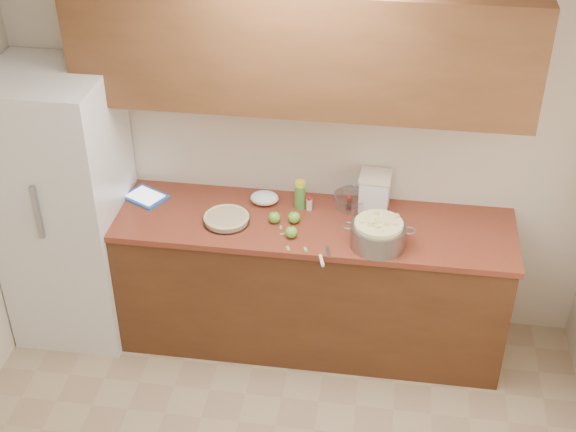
# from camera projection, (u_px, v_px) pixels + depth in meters

# --- Properties ---
(room_shell) EXTENTS (3.60, 3.60, 3.60)m
(room_shell) POSITION_uv_depth(u_px,v_px,m) (249.00, 338.00, 3.42)
(room_shell) COLOR tan
(room_shell) RESTS_ON ground
(counter_run) EXTENTS (2.64, 0.68, 0.92)m
(counter_run) POSITION_uv_depth(u_px,v_px,m) (295.00, 280.00, 5.10)
(counter_run) COLOR #522D17
(counter_run) RESTS_ON ground
(upper_cabinets) EXTENTS (2.60, 0.34, 0.70)m
(upper_cabinets) POSITION_uv_depth(u_px,v_px,m) (300.00, 49.00, 4.40)
(upper_cabinets) COLOR brown
(upper_cabinets) RESTS_ON room_shell
(fridge) EXTENTS (0.70, 0.70, 1.80)m
(fridge) POSITION_uv_depth(u_px,v_px,m) (66.00, 207.00, 5.00)
(fridge) COLOR silver
(fridge) RESTS_ON ground
(pie) EXTENTS (0.29, 0.29, 0.05)m
(pie) POSITION_uv_depth(u_px,v_px,m) (226.00, 219.00, 4.81)
(pie) COLOR silver
(pie) RESTS_ON counter_run
(colander) EXTENTS (0.42, 0.32, 0.16)m
(colander) POSITION_uv_depth(u_px,v_px,m) (378.00, 234.00, 4.59)
(colander) COLOR gray
(colander) RESTS_ON counter_run
(flour_canister) EXTENTS (0.20, 0.20, 0.23)m
(flour_canister) POSITION_uv_depth(u_px,v_px,m) (375.00, 191.00, 4.90)
(flour_canister) COLOR white
(flour_canister) RESTS_ON counter_run
(tablet) EXTENTS (0.31, 0.29, 0.02)m
(tablet) POSITION_uv_depth(u_px,v_px,m) (146.00, 197.00, 5.05)
(tablet) COLOR blue
(tablet) RESTS_ON counter_run
(paring_knife) EXTENTS (0.07, 0.20, 0.02)m
(paring_knife) POSITION_uv_depth(u_px,v_px,m) (323.00, 259.00, 4.50)
(paring_knife) COLOR gray
(paring_knife) RESTS_ON counter_run
(lemon_bottle) EXTENTS (0.07, 0.07, 0.19)m
(lemon_bottle) POSITION_uv_depth(u_px,v_px,m) (300.00, 195.00, 4.91)
(lemon_bottle) COLOR #4C8C38
(lemon_bottle) RESTS_ON counter_run
(cinnamon_shaker) EXTENTS (0.04, 0.04, 0.09)m
(cinnamon_shaker) POSITION_uv_depth(u_px,v_px,m) (309.00, 204.00, 4.91)
(cinnamon_shaker) COLOR beige
(cinnamon_shaker) RESTS_ON counter_run
(vanilla_bottle) EXTENTS (0.03, 0.03, 0.09)m
(vanilla_bottle) POSITION_uv_depth(u_px,v_px,m) (349.00, 203.00, 4.92)
(vanilla_bottle) COLOR black
(vanilla_bottle) RESTS_ON counter_run
(mixing_bowl) EXTENTS (0.23, 0.23, 0.09)m
(mixing_bowl) POSITION_uv_depth(u_px,v_px,m) (352.00, 200.00, 4.95)
(mixing_bowl) COLOR silver
(mixing_bowl) RESTS_ON counter_run
(paper_towel) EXTENTS (0.21, 0.19, 0.07)m
(paper_towel) POSITION_uv_depth(u_px,v_px,m) (264.00, 198.00, 4.98)
(paper_towel) COLOR white
(paper_towel) RESTS_ON counter_run
(apple_left) EXTENTS (0.07, 0.07, 0.08)m
(apple_left) POSITION_uv_depth(u_px,v_px,m) (274.00, 218.00, 4.80)
(apple_left) COLOR #66AD30
(apple_left) RESTS_ON counter_run
(apple_center) EXTENTS (0.07, 0.07, 0.09)m
(apple_center) POSITION_uv_depth(u_px,v_px,m) (294.00, 217.00, 4.80)
(apple_center) COLOR #66AD30
(apple_center) RESTS_ON counter_run
(apple_front) EXTENTS (0.07, 0.07, 0.08)m
(apple_front) POSITION_uv_depth(u_px,v_px,m) (291.00, 232.00, 4.67)
(apple_front) COLOR #66AD30
(apple_front) RESTS_ON counter_run
(peel_a) EXTENTS (0.02, 0.04, 0.00)m
(peel_a) POSITION_uv_depth(u_px,v_px,m) (281.00, 227.00, 4.78)
(peel_a) COLOR #7FB357
(peel_a) RESTS_ON counter_run
(peel_b) EXTENTS (0.03, 0.04, 0.00)m
(peel_b) POSITION_uv_depth(u_px,v_px,m) (306.00, 249.00, 4.59)
(peel_b) COLOR #7FB357
(peel_b) RESTS_ON counter_run
(peel_c) EXTENTS (0.03, 0.02, 0.00)m
(peel_c) POSITION_uv_depth(u_px,v_px,m) (282.00, 234.00, 4.72)
(peel_c) COLOR #7FB357
(peel_c) RESTS_ON counter_run
(peel_d) EXTENTS (0.03, 0.04, 0.00)m
(peel_d) POSITION_uv_depth(u_px,v_px,m) (288.00, 248.00, 4.60)
(peel_d) COLOR #7FB357
(peel_d) RESTS_ON counter_run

